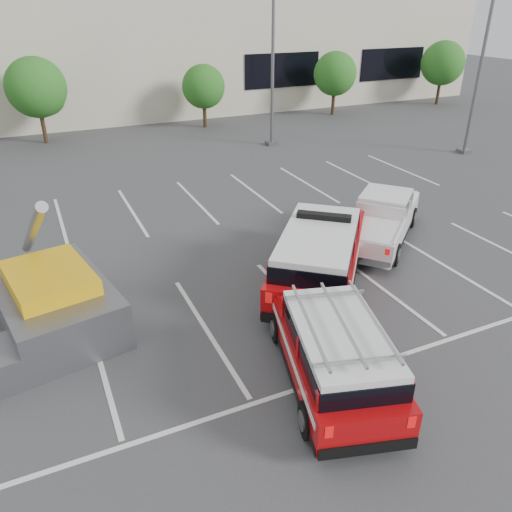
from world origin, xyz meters
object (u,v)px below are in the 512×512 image
(tree_mid_left, at_px, (38,90))
(fire_chief_suv, at_px, (319,259))
(tree_right, at_px, (336,75))
(utility_rig, at_px, (50,305))
(convention_building, at_px, (98,43))
(light_pole_mid, at_px, (273,50))
(tree_mid_right, at_px, (205,88))
(tree_far_right, at_px, (443,65))
(light_pole_right, at_px, (483,53))
(white_pickup, at_px, (381,223))
(ladder_suv, at_px, (332,354))

(tree_mid_left, xyz_separation_m, fire_chief_suv, (6.03, -21.13, -2.20))
(tree_right, bearing_deg, utility_rig, -136.35)
(tree_mid_left, xyz_separation_m, tree_right, (20.00, -0.00, -0.27))
(convention_building, distance_m, light_pole_mid, 17.27)
(tree_right, bearing_deg, tree_mid_right, -180.00)
(tree_mid_left, bearing_deg, utility_rig, -93.73)
(tree_right, height_order, tree_far_right, tree_far_right)
(tree_right, bearing_deg, convention_building, 146.63)
(light_pole_right, bearing_deg, fire_chief_suv, -148.59)
(white_pickup, bearing_deg, tree_mid_left, 165.20)
(convention_building, height_order, white_pickup, convention_building)
(tree_mid_right, height_order, light_pole_right, light_pole_right)
(tree_mid_right, distance_m, light_pole_right, 16.47)
(white_pickup, bearing_deg, tree_far_right, 92.33)
(tree_mid_left, relative_size, light_pole_right, 0.47)
(tree_far_right, bearing_deg, tree_right, -180.00)
(convention_building, bearing_deg, tree_far_right, -21.51)
(convention_building, distance_m, tree_far_right, 26.83)
(tree_right, xyz_separation_m, light_pole_mid, (-8.09, -6.05, 2.41))
(tree_right, distance_m, ladder_suv, 29.67)
(ladder_suv, bearing_deg, tree_right, 73.22)
(convention_building, xyz_separation_m, tree_far_right, (24.91, -9.82, -1.68))
(light_pole_right, height_order, ladder_suv, light_pole_right)
(tree_far_right, height_order, utility_rig, tree_far_right)
(ladder_suv, bearing_deg, tree_mid_left, 115.04)
(tree_mid_right, distance_m, light_pole_mid, 6.88)
(tree_right, relative_size, utility_rig, 0.92)
(tree_far_right, distance_m, light_pole_right, 15.24)
(white_pickup, relative_size, utility_rig, 1.07)
(tree_mid_left, bearing_deg, convention_building, 62.60)
(tree_mid_right, relative_size, white_pickup, 0.78)
(tree_far_right, xyz_separation_m, utility_rig, (-31.33, -20.34, -2.30))
(fire_chief_suv, relative_size, ladder_suv, 1.15)
(tree_far_right, height_order, fire_chief_suv, tree_far_right)
(convention_building, xyz_separation_m, utility_rig, (-6.42, -30.16, -3.98))
(white_pickup, xyz_separation_m, ladder_suv, (-5.54, -5.59, 0.12))
(tree_far_right, relative_size, utility_rig, 1.01)
(light_pole_right, xyz_separation_m, fire_chief_suv, (-14.87, -9.08, -4.34))
(convention_building, distance_m, light_pole_right, 26.99)
(fire_chief_suv, distance_m, white_pickup, 3.99)
(light_pole_right, height_order, utility_rig, light_pole_right)
(tree_mid_left, relative_size, white_pickup, 0.95)
(light_pole_mid, xyz_separation_m, utility_rig, (-13.24, -14.30, -4.44))
(light_pole_mid, relative_size, white_pickup, 2.01)
(tree_mid_right, height_order, tree_far_right, tree_far_right)
(tree_far_right, distance_m, light_pole_mid, 19.19)
(fire_chief_suv, bearing_deg, light_pole_mid, 107.97)
(utility_rig, bearing_deg, fire_chief_suv, -17.08)
(tree_mid_right, bearing_deg, tree_mid_left, 180.00)
(tree_mid_left, distance_m, tree_far_right, 30.00)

